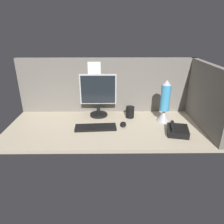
# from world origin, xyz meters

# --- Properties ---
(ground_plane) EXTENTS (1.80, 0.80, 0.03)m
(ground_plane) POSITION_xyz_m (0.00, 0.00, -0.01)
(ground_plane) COLOR tan
(cubicle_wall_back) EXTENTS (1.80, 0.06, 0.56)m
(cubicle_wall_back) POSITION_xyz_m (-0.00, 0.37, 0.28)
(cubicle_wall_back) COLOR slate
(cubicle_wall_back) RESTS_ON ground_plane
(cubicle_wall_side) EXTENTS (0.05, 0.80, 0.56)m
(cubicle_wall_side) POSITION_xyz_m (0.88, 0.00, 0.28)
(cubicle_wall_side) COLOR slate
(cubicle_wall_side) RESTS_ON ground_plane
(monitor) EXTENTS (0.36, 0.18, 0.43)m
(monitor) POSITION_xyz_m (-0.08, 0.25, 0.23)
(monitor) COLOR black
(monitor) RESTS_ON ground_plane
(keyboard) EXTENTS (0.38, 0.15, 0.02)m
(keyboard) POSITION_xyz_m (-0.09, -0.05, 0.01)
(keyboard) COLOR black
(keyboard) RESTS_ON ground_plane
(mouse) EXTENTS (0.06, 0.10, 0.03)m
(mouse) POSITION_xyz_m (0.16, -0.00, 0.02)
(mouse) COLOR black
(mouse) RESTS_ON ground_plane
(mug_black_travel) EXTENTS (0.08, 0.08, 0.11)m
(mug_black_travel) POSITION_xyz_m (0.24, 0.20, 0.06)
(mug_black_travel) COLOR black
(mug_black_travel) RESTS_ON ground_plane
(lava_lamp) EXTENTS (0.12, 0.12, 0.41)m
(lava_lamp) POSITION_xyz_m (0.55, 0.11, 0.17)
(lava_lamp) COLOR #A5A5AD
(lava_lamp) RESTS_ON ground_plane
(desk_phone) EXTENTS (0.21, 0.22, 0.09)m
(desk_phone) POSITION_xyz_m (0.61, -0.15, 0.03)
(desk_phone) COLOR black
(desk_phone) RESTS_ON ground_plane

